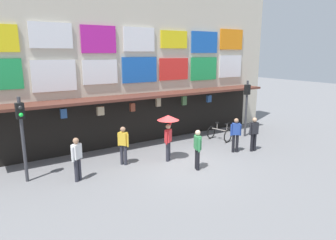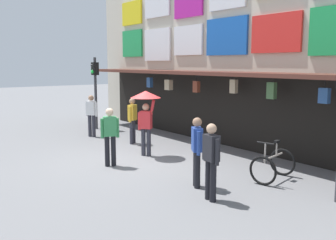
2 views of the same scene
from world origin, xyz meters
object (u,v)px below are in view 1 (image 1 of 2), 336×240
pedestrian_in_red (77,157)px  pedestrian_with_umbrella (168,125)px  traffic_light_far (247,100)px  bicycle_parked (219,133)px  traffic_light_near (22,126)px  pedestrian_in_green (254,132)px  pedestrian_in_blue (198,147)px  pedestrian_in_yellow (123,143)px  pedestrian_in_purple (236,133)px

pedestrian_in_red → pedestrian_with_umbrella: 4.08m
traffic_light_far → bicycle_parked: size_ratio=2.48×
traffic_light_near → pedestrian_in_green: 10.18m
pedestrian_with_umbrella → pedestrian_in_green: (4.24, -1.11, -0.69)m
pedestrian_in_blue → pedestrian_in_yellow: size_ratio=1.00×
pedestrian_in_green → pedestrian_in_purple: 0.94m
pedestrian_in_green → pedestrian_with_umbrella: bearing=165.3°
traffic_light_near → pedestrian_in_purple: traffic_light_near is taller
pedestrian_in_yellow → traffic_light_near: bearing=174.5°
bicycle_parked → pedestrian_in_purple: (-0.72, -1.91, 0.55)m
traffic_light_far → pedestrian_in_yellow: size_ratio=1.90×
pedestrian_with_umbrella → pedestrian_in_yellow: (-1.87, 0.63, -0.69)m
pedestrian_in_blue → pedestrian_in_purple: size_ratio=1.00×
pedestrian_in_red → pedestrian_in_green: size_ratio=1.00×
traffic_light_near → pedestrian_in_blue: traffic_light_near is taller
pedestrian_in_yellow → bicycle_parked: bearing=5.0°
traffic_light_far → pedestrian_in_green: (-1.68, -2.13, -1.19)m
pedestrian_in_red → pedestrian_in_blue: bearing=-18.9°
bicycle_parked → pedestrian_in_blue: size_ratio=0.77×
traffic_light_near → pedestrian_with_umbrella: (5.65, -1.00, -0.50)m
traffic_light_near → bicycle_parked: (9.74, 0.16, -1.75)m
bicycle_parked → pedestrian_with_umbrella: (-4.09, -1.15, 1.25)m
traffic_light_far → pedestrian_in_purple: 3.33m
traffic_light_near → pedestrian_in_purple: size_ratio=1.90×
pedestrian_in_red → pedestrian_with_umbrella: (4.02, -0.02, 0.69)m
pedestrian_in_blue → pedestrian_in_purple: (2.92, 0.76, 0.00)m
pedestrian_in_green → pedestrian_in_blue: 3.81m
bicycle_parked → pedestrian_in_red: (-8.11, -1.14, 0.55)m
pedestrian_in_blue → pedestrian_with_umbrella: bearing=106.5°
pedestrian_with_umbrella → pedestrian_in_blue: (0.45, -1.51, -0.69)m
pedestrian_in_blue → pedestrian_in_purple: bearing=14.5°
bicycle_parked → traffic_light_near: bearing=-179.1°
traffic_light_near → pedestrian_in_green: traffic_light_near is taller
traffic_light_near → pedestrian_in_yellow: (3.78, -0.37, -1.19)m
pedestrian_in_red → pedestrian_in_green: same height
traffic_light_near → bicycle_parked: bearing=0.9°
traffic_light_near → pedestrian_in_yellow: bearing=-5.5°
traffic_light_near → pedestrian_in_yellow: traffic_light_near is taller
pedestrian_in_green → pedestrian_in_blue: same height
traffic_light_far → pedestrian_in_purple: bearing=-145.2°
traffic_light_far → bicycle_parked: (-1.83, 0.14, -1.75)m
pedestrian_with_umbrella → pedestrian_in_red: bearing=179.8°
pedestrian_in_green → bicycle_parked: bearing=93.8°
pedestrian_in_yellow → pedestrian_in_green: bearing=-15.9°
pedestrian_in_green → traffic_light_near: bearing=168.0°
bicycle_parked → pedestrian_in_purple: bearing=-110.7°
pedestrian_in_yellow → pedestrian_in_red: bearing=-164.1°
traffic_light_near → pedestrian_in_blue: (6.10, -2.51, -1.19)m
pedestrian_in_green → pedestrian_in_blue: (-3.79, -0.40, 0.00)m
pedestrian_in_green → traffic_light_far: bearing=51.7°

